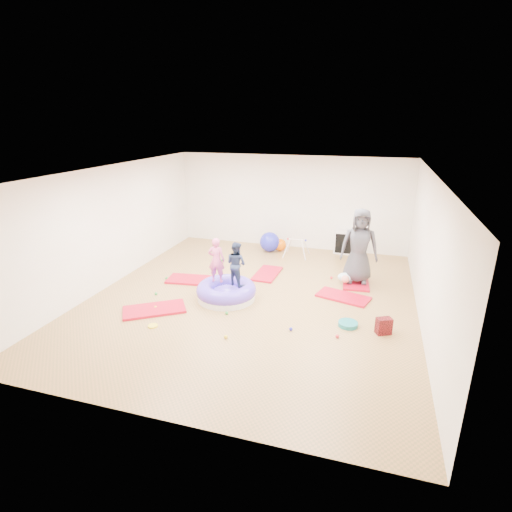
% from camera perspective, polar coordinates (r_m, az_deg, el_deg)
% --- Properties ---
extents(room, '(7.01, 8.01, 2.81)m').
position_cam_1_polar(room, '(8.49, -0.58, 2.55)').
color(room, '#A97943').
rests_on(room, ground).
extents(gym_mat_front_left, '(1.40, 1.23, 0.05)m').
position_cam_1_polar(gym_mat_front_left, '(8.69, -14.33, -7.42)').
color(gym_mat_front_left, red).
rests_on(gym_mat_front_left, ground).
extents(gym_mat_mid_left, '(1.30, 0.77, 0.05)m').
position_cam_1_polar(gym_mat_mid_left, '(10.03, -9.07, -3.36)').
color(gym_mat_mid_left, red).
rests_on(gym_mat_mid_left, ground).
extents(gym_mat_center_back, '(0.59, 1.13, 0.05)m').
position_cam_1_polar(gym_mat_center_back, '(10.30, 1.60, -2.54)').
color(gym_mat_center_back, red).
rests_on(gym_mat_center_back, ground).
extents(gym_mat_right, '(1.25, 0.86, 0.05)m').
position_cam_1_polar(gym_mat_right, '(9.21, 12.35, -5.71)').
color(gym_mat_right, red).
rests_on(gym_mat_right, ground).
extents(gym_mat_rear_right, '(0.70, 1.26, 0.05)m').
position_cam_1_polar(gym_mat_rear_right, '(10.15, 14.06, -3.46)').
color(gym_mat_rear_right, red).
rests_on(gym_mat_rear_right, ground).
extents(inflatable_cushion, '(1.33, 1.33, 0.42)m').
position_cam_1_polar(inflatable_cushion, '(8.93, -4.26, -5.11)').
color(inflatable_cushion, white).
rests_on(inflatable_cushion, ground).
extents(child_pink, '(0.39, 0.28, 1.03)m').
position_cam_1_polar(child_pink, '(8.84, -5.69, -0.29)').
color(child_pink, '#DA538A').
rests_on(child_pink, inflatable_cushion).
extents(child_navy, '(0.59, 0.53, 0.98)m').
position_cam_1_polar(child_navy, '(8.65, -2.85, -0.80)').
color(child_navy, navy).
rests_on(child_navy, inflatable_cushion).
extents(adult_caregiver, '(0.94, 0.67, 1.80)m').
position_cam_1_polar(adult_caregiver, '(9.76, 14.53, 1.39)').
color(adult_caregiver, '#3A3A42').
rests_on(adult_caregiver, gym_mat_rear_right).
extents(infant, '(0.40, 0.40, 0.23)m').
position_cam_1_polar(infant, '(9.89, 12.71, -3.04)').
color(infant, '#CBEEFC').
rests_on(infant, gym_mat_rear_right).
extents(ball_pit_balls, '(4.75, 3.96, 0.07)m').
position_cam_1_polar(ball_pit_balls, '(8.94, -1.35, -5.94)').
color(ball_pit_balls, red).
rests_on(ball_pit_balls, ground).
extents(exercise_ball_blue, '(0.59, 0.59, 0.59)m').
position_cam_1_polar(exercise_ball_blue, '(12.01, 1.96, 2.03)').
color(exercise_ball_blue, '#2426C0').
rests_on(exercise_ball_blue, ground).
extents(exercise_ball_orange, '(0.37, 0.37, 0.37)m').
position_cam_1_polar(exercise_ball_orange, '(12.11, 3.45, 1.61)').
color(exercise_ball_orange, '#ED6300').
rests_on(exercise_ball_orange, ground).
extents(infant_play_gym, '(0.70, 0.66, 0.53)m').
position_cam_1_polar(infant_play_gym, '(11.57, 5.81, 1.58)').
color(infant_play_gym, silver).
rests_on(infant_play_gym, ground).
extents(cube_shelf, '(0.68, 0.33, 0.68)m').
position_cam_1_polar(cube_shelf, '(12.09, 12.71, 1.90)').
color(cube_shelf, silver).
rests_on(cube_shelf, ground).
extents(balance_disc, '(0.38, 0.38, 0.08)m').
position_cam_1_polar(balance_disc, '(8.04, 13.00, -9.46)').
color(balance_disc, '#18777E').
rests_on(balance_disc, ground).
extents(backpack, '(0.32, 0.28, 0.32)m').
position_cam_1_polar(backpack, '(7.90, 17.78, -9.50)').
color(backpack, maroon).
rests_on(backpack, ground).
extents(yellow_toy, '(0.19, 0.19, 0.03)m').
position_cam_1_polar(yellow_toy, '(8.08, -14.52, -9.64)').
color(yellow_toy, yellow).
rests_on(yellow_toy, ground).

